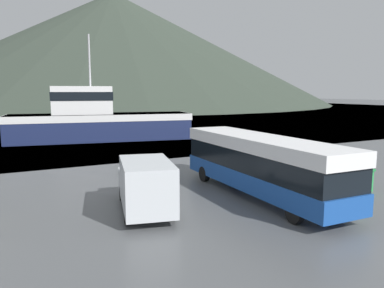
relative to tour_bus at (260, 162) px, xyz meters
name	(u,v)px	position (x,y,z in m)	size (l,w,h in m)	color
water_surface	(37,106)	(1.25, 131.89, -1.74)	(240.00, 240.00, 0.00)	slate
hill_backdrop	(114,49)	(35.24, 148.21, 21.81)	(180.55, 180.55, 47.10)	#333D33
tour_bus	(260,162)	(0.00, 0.00, 0.00)	(3.00, 11.56, 3.06)	#194799
delivery_van	(145,184)	(-6.12, 0.28, -0.48)	(3.32, 5.90, 2.38)	silver
fishing_boat	(98,120)	(-2.03, 26.01, 0.48)	(20.04, 8.20, 11.34)	#19234C
storage_bin	(358,179)	(5.29, -1.69, -1.12)	(1.40, 1.10, 1.22)	green
small_boat	(112,136)	(-0.54, 25.69, -1.33)	(5.77, 2.15, 0.81)	maroon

